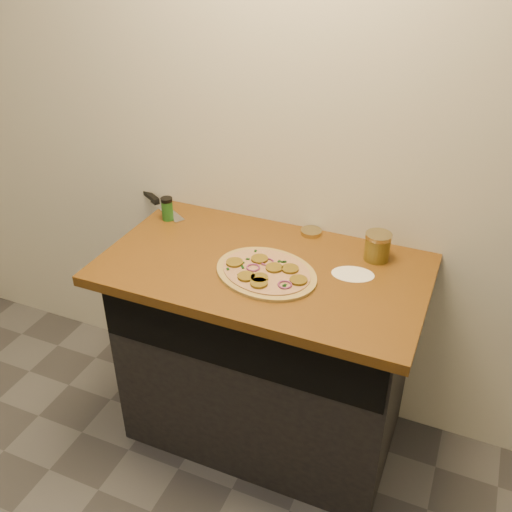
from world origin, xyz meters
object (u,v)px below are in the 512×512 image
at_px(pizza, 266,272).
at_px(salsa_jar, 377,246).
at_px(spice_shaker, 167,209).
at_px(chefs_knife, 158,203).

xyz_separation_m(pizza, salsa_jar, (0.34, 0.26, 0.04)).
height_order(salsa_jar, spice_shaker, salsa_jar).
relative_size(pizza, salsa_jar, 4.51).
height_order(pizza, salsa_jar, salsa_jar).
bearing_deg(salsa_jar, chefs_knife, 175.56).
bearing_deg(chefs_knife, pizza, -27.29).
height_order(chefs_knife, spice_shaker, spice_shaker).
height_order(pizza, spice_shaker, spice_shaker).
distance_m(pizza, salsa_jar, 0.43).
distance_m(salsa_jar, spice_shaker, 0.88).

